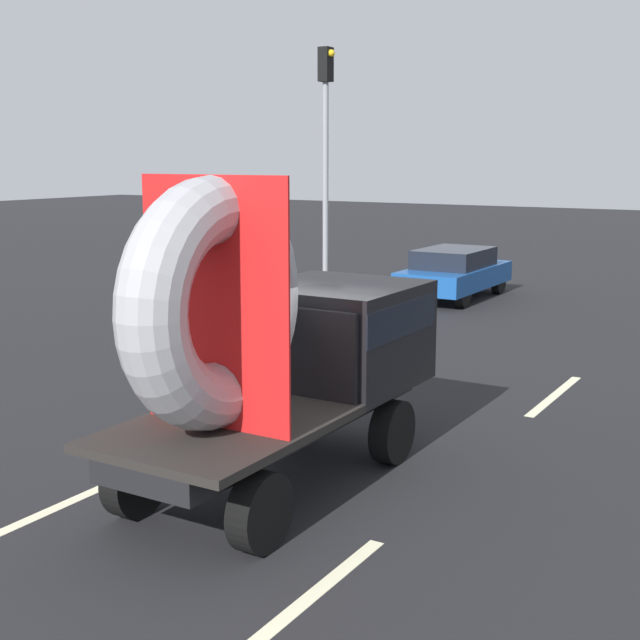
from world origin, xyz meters
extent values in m
plane|color=black|center=(0.00, 0.00, 0.00)|extent=(120.00, 120.00, 0.00)
cylinder|color=black|center=(-0.53, 1.26, 0.42)|extent=(0.28, 0.84, 0.84)
cylinder|color=black|center=(1.17, 1.26, 0.42)|extent=(0.28, 0.84, 0.84)
cylinder|color=black|center=(-0.53, -1.77, 0.42)|extent=(0.28, 0.84, 0.84)
cylinder|color=black|center=(1.17, -1.77, 0.42)|extent=(0.28, 0.84, 0.84)
cube|color=black|center=(0.32, -0.17, 0.84)|extent=(1.30, 4.91, 0.25)
cube|color=black|center=(0.32, 1.26, 1.64)|extent=(2.00, 2.06, 1.35)
cube|color=black|center=(0.32, 1.21, 1.94)|extent=(2.02, 1.96, 0.44)
cube|color=black|center=(0.32, -1.20, 1.02)|extent=(2.00, 2.85, 0.10)
cube|color=black|center=(0.32, 0.18, 1.62)|extent=(1.80, 0.08, 1.10)
torus|color=#9E9EA3|center=(0.32, -1.35, 2.43)|extent=(0.72, 2.72, 2.72)
cube|color=red|center=(0.32, -1.35, 2.43)|extent=(1.90, 0.03, 2.72)
cylinder|color=black|center=(-4.06, 15.64, 0.33)|extent=(0.23, 0.67, 0.67)
cylinder|color=black|center=(-2.44, 15.64, 0.33)|extent=(0.23, 0.67, 0.67)
cylinder|color=black|center=(-4.06, 12.84, 0.33)|extent=(0.23, 0.67, 0.67)
cylinder|color=black|center=(-2.44, 12.84, 0.33)|extent=(0.23, 0.67, 0.67)
cube|color=#194C99|center=(-3.25, 14.24, 0.62)|extent=(1.87, 4.37, 0.57)
cube|color=black|center=(-3.25, 14.14, 1.17)|extent=(1.69, 2.45, 0.52)
cylinder|color=gray|center=(-6.31, 12.19, 2.98)|extent=(0.16, 0.16, 5.97)
cube|color=black|center=(-6.31, 12.19, 6.42)|extent=(0.30, 0.36, 0.90)
sphere|color=yellow|center=(-6.14, 12.19, 6.70)|extent=(0.20, 0.20, 0.20)
cube|color=beige|center=(-1.46, -2.03, 0.00)|extent=(0.16, 2.52, 0.01)
cube|color=beige|center=(-1.46, 6.13, 0.00)|extent=(0.16, 2.98, 0.01)
cube|color=beige|center=(2.11, -2.28, 0.00)|extent=(0.16, 2.61, 0.01)
cube|color=beige|center=(2.11, 5.57, 0.00)|extent=(0.16, 2.83, 0.01)
camera|label=1|loc=(5.92, -8.49, 3.97)|focal=48.26mm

